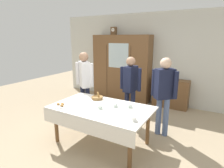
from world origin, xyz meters
name	(u,v)px	position (x,y,z in m)	size (l,w,h in m)	color
ground_plane	(107,138)	(0.00, 0.00, 0.00)	(12.00, 12.00, 0.00)	tan
back_wall	(152,59)	(0.00, 2.65, 1.35)	(6.40, 0.10, 2.70)	silver
dining_table	(100,112)	(0.00, -0.24, 0.65)	(1.84, 1.08, 0.74)	brown
wall_cabinet	(121,68)	(-0.90, 2.35, 1.03)	(1.88, 0.46, 2.06)	brown
mantel_clock	(114,31)	(-1.19, 2.35, 2.18)	(0.18, 0.11, 0.24)	brown
bookshelf_low	(171,93)	(0.68, 2.41, 0.41)	(0.98, 0.35, 0.82)	brown
book_stack	(172,78)	(0.68, 2.41, 0.85)	(0.16, 0.20, 0.06)	#2D5184
tea_cup_far_left	(115,105)	(0.22, -0.07, 0.76)	(0.13, 0.13, 0.06)	silver
tea_cup_center	(100,107)	(0.03, -0.28, 0.76)	(0.13, 0.13, 0.06)	silver
tea_cup_back_edge	(134,119)	(0.77, -0.44, 0.76)	(0.13, 0.13, 0.06)	white
tea_cup_front_edge	(130,106)	(0.47, 0.04, 0.76)	(0.13, 0.13, 0.06)	silver
bread_basket	(97,97)	(-0.32, 0.13, 0.77)	(0.24, 0.24, 0.16)	#9E7542
pastry_plate	(60,105)	(-0.69, -0.55, 0.75)	(0.28, 0.28, 0.05)	white
spoon_far_left	(89,108)	(-0.15, -0.36, 0.74)	(0.12, 0.02, 0.01)	silver
spoon_near_right	(83,105)	(-0.37, -0.29, 0.74)	(0.12, 0.02, 0.01)	silver
person_by_cabinet	(85,79)	(-0.98, 0.57, 1.01)	(0.52, 0.38, 1.65)	#191E38
person_beside_shelf	(130,84)	(0.08, 0.90, 0.95)	(0.52, 0.37, 1.57)	#191E38
person_near_right_end	(164,90)	(0.91, 0.69, 0.98)	(0.52, 0.39, 1.61)	slate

